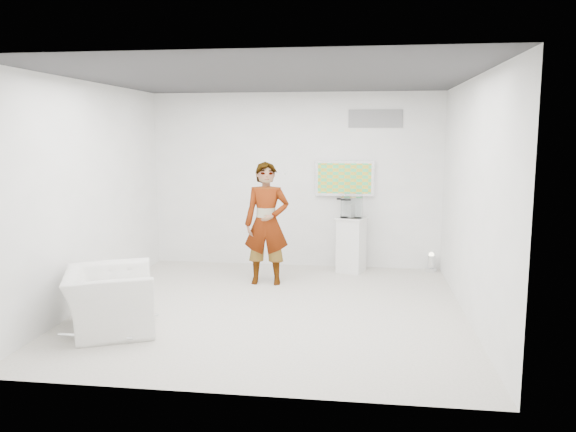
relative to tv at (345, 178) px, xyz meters
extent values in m
cube|color=beige|center=(-0.85, -2.45, -1.55)|extent=(5.00, 5.00, 0.01)
cube|color=#313134|center=(-0.85, -2.45, 1.45)|extent=(5.00, 5.00, 0.01)
cube|color=white|center=(-0.85, 0.05, -0.05)|extent=(5.00, 0.01, 3.00)
cube|color=white|center=(-0.85, -4.95, -0.05)|extent=(5.00, 0.01, 3.00)
cube|color=white|center=(-3.35, -2.45, -0.05)|extent=(0.01, 5.00, 3.00)
cube|color=white|center=(1.65, -2.45, -0.05)|extent=(0.01, 5.00, 3.00)
cube|color=silver|center=(0.00, 0.00, 0.00)|extent=(1.00, 0.08, 0.60)
cube|color=slate|center=(0.50, 0.04, 1.00)|extent=(0.90, 0.02, 0.30)
imported|color=silver|center=(-1.14, -1.21, -0.61)|extent=(0.71, 0.49, 1.88)
imported|color=silver|center=(-2.62, -3.51, -1.19)|extent=(1.35, 1.42, 0.73)
cube|color=silver|center=(0.14, -0.28, -1.09)|extent=(0.57, 0.57, 0.92)
cylinder|color=white|center=(1.48, -0.12, -1.39)|extent=(0.25, 0.25, 0.31)
cube|color=silver|center=(0.14, -0.28, -0.45)|extent=(0.37, 0.37, 0.34)
cube|color=silver|center=(0.14, -0.28, -0.51)|extent=(0.12, 0.17, 0.22)
cube|color=silver|center=(-0.90, -1.05, 0.14)|extent=(0.06, 0.16, 0.04)
camera|label=1|loc=(0.31, -9.57, 0.77)|focal=35.00mm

